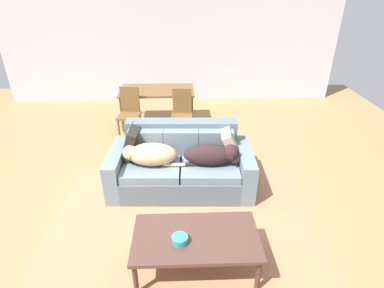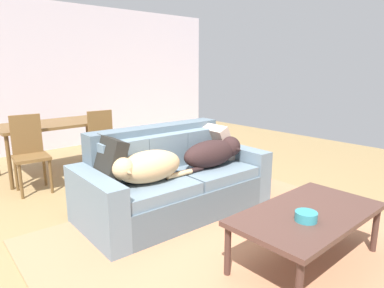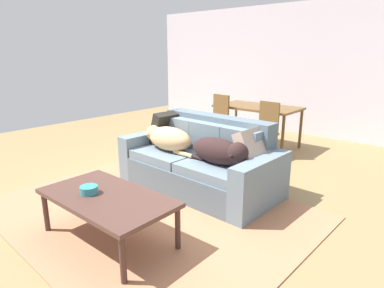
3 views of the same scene
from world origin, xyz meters
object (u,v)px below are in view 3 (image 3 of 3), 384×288
at_px(couch, 201,162).
at_px(coffee_table, 107,200).
at_px(dining_table, 257,110).
at_px(dining_chair_near_left, 217,119).
at_px(throw_pillow_by_left_arm, 166,128).
at_px(throw_pillow_by_right_arm, 253,148).
at_px(dining_chair_near_right, 265,128).
at_px(bowl_on_coffee_table, 89,190).
at_px(dog_on_right_cushion, 220,151).
at_px(dog_on_left_cushion, 168,138).

height_order(couch, coffee_table, couch).
bearing_deg(dining_table, dining_chair_near_left, -131.06).
height_order(throw_pillow_by_left_arm, dining_chair_near_left, dining_chair_near_left).
xyz_separation_m(throw_pillow_by_right_arm, dining_chair_near_right, (-0.70, 1.58, -0.15)).
relative_size(dining_chair_near_left, dining_chair_near_right, 1.03).
distance_m(throw_pillow_by_right_arm, coffee_table, 1.69).
bearing_deg(throw_pillow_by_left_arm, dining_table, 83.47).
bearing_deg(couch, dining_chair_near_left, 122.53).
relative_size(bowl_on_coffee_table, dining_chair_near_left, 0.17).
relative_size(coffee_table, dining_chair_near_left, 1.33).
relative_size(couch, throw_pillow_by_left_arm, 4.49).
distance_m(coffee_table, dining_chair_near_right, 3.16).
bearing_deg(coffee_table, dining_table, 99.24).
bearing_deg(dining_chair_near_left, dog_on_right_cushion, -46.85).
xyz_separation_m(bowl_on_coffee_table, dining_chair_near_left, (-0.95, 3.28, 0.04)).
bearing_deg(dining_chair_near_right, dog_on_left_cushion, -99.64).
bearing_deg(dining_chair_near_right, dining_chair_near_left, -177.87).
height_order(coffee_table, dining_chair_near_left, dining_chair_near_left).
distance_m(dog_on_right_cushion, dining_chair_near_right, 1.86).
bearing_deg(couch, dining_chair_near_right, 91.31).
xyz_separation_m(dog_on_left_cushion, dining_chair_near_left, (-0.54, 1.82, -0.09)).
distance_m(dog_on_right_cushion, coffee_table, 1.39).
xyz_separation_m(dog_on_left_cushion, throw_pillow_by_right_arm, (1.15, 0.19, 0.04)).
relative_size(couch, coffee_table, 1.61).
height_order(dining_table, dining_chair_near_left, dining_chair_near_left).
bearing_deg(dining_table, couch, -78.07).
bearing_deg(coffee_table, couch, 95.28).
bearing_deg(dog_on_left_cushion, throw_pillow_by_left_arm, 141.15).
bearing_deg(throw_pillow_by_left_arm, coffee_table, -62.17).
relative_size(coffee_table, dining_chair_near_right, 1.37).
height_order(dog_on_right_cushion, throw_pillow_by_right_arm, throw_pillow_by_right_arm).
height_order(throw_pillow_by_left_arm, bowl_on_coffee_table, throw_pillow_by_left_arm).
bearing_deg(dining_chair_near_right, dog_on_right_cushion, -72.47).
distance_m(dining_table, dining_chair_near_right, 0.81).
distance_m(throw_pillow_by_left_arm, bowl_on_coffee_table, 1.85).
bearing_deg(coffee_table, dining_chair_near_left, 109.16).
relative_size(throw_pillow_by_right_arm, dining_table, 0.29).
relative_size(throw_pillow_by_left_arm, dining_table, 0.31).
bearing_deg(throw_pillow_by_right_arm, dog_on_right_cushion, -140.82).
relative_size(throw_pillow_by_right_arm, bowl_on_coffee_table, 2.65).
bearing_deg(dining_chair_near_right, couch, -86.13).
height_order(couch, dining_chair_near_left, dining_chair_near_left).
distance_m(bowl_on_coffee_table, dining_chair_near_right, 3.23).
bearing_deg(throw_pillow_by_right_arm, throw_pillow_by_left_arm, 177.79).
xyz_separation_m(couch, coffee_table, (0.14, -1.54, 0.07)).
height_order(dog_on_right_cushion, dining_chair_near_left, dining_chair_near_left).
bearing_deg(throw_pillow_by_left_arm, dining_chair_near_left, 99.13).
bearing_deg(dining_table, coffee_table, -80.76).
height_order(dining_chair_near_left, dining_chair_near_right, dining_chair_near_left).
height_order(dog_on_right_cushion, dining_table, dog_on_right_cushion).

